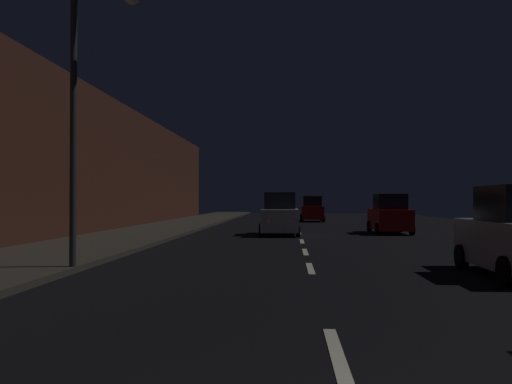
{
  "coord_description": "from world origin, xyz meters",
  "views": [
    {
      "loc": [
        -0.53,
        -3.09,
        1.72
      ],
      "look_at": [
        -1.67,
        15.59,
        1.99
      ],
      "focal_mm": 37.9,
      "sensor_mm": 36.0,
      "label": 1
    }
  ],
  "objects_px": {
    "car_parked_right_far": "(390,215)",
    "car_distant_taillights": "(312,210)",
    "streetlamp_overhead": "(93,81)",
    "car_approaching_headlights": "(280,216)"
  },
  "relations": [
    {
      "from": "car_approaching_headlights",
      "to": "car_distant_taillights",
      "type": "relative_size",
      "value": 1.03
    },
    {
      "from": "car_distant_taillights",
      "to": "car_parked_right_far",
      "type": "bearing_deg",
      "value": -167.57
    },
    {
      "from": "streetlamp_overhead",
      "to": "car_distant_taillights",
      "type": "relative_size",
      "value": 1.69
    },
    {
      "from": "car_approaching_headlights",
      "to": "car_parked_right_far",
      "type": "distance_m",
      "value": 5.8
    },
    {
      "from": "streetlamp_overhead",
      "to": "car_approaching_headlights",
      "type": "relative_size",
      "value": 1.64
    },
    {
      "from": "car_distant_taillights",
      "to": "streetlamp_overhead",
      "type": "bearing_deg",
      "value": 168.13
    },
    {
      "from": "car_parked_right_far",
      "to": "car_distant_taillights",
      "type": "distance_m",
      "value": 15.39
    },
    {
      "from": "car_approaching_headlights",
      "to": "car_distant_taillights",
      "type": "distance_m",
      "value": 16.76
    },
    {
      "from": "car_parked_right_far",
      "to": "car_distant_taillights",
      "type": "relative_size",
      "value": 1.0
    },
    {
      "from": "streetlamp_overhead",
      "to": "car_distant_taillights",
      "type": "xyz_separation_m",
      "value": [
        6.43,
        30.57,
        -3.6
      ]
    }
  ]
}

